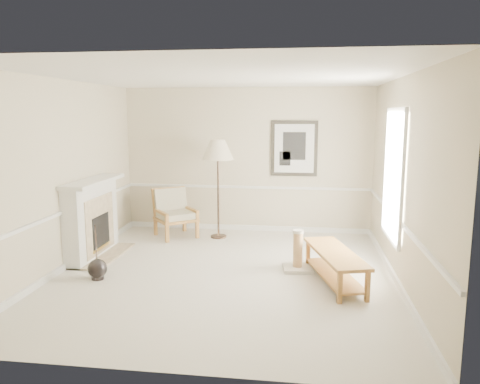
{
  "coord_description": "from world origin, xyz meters",
  "views": [
    {
      "loc": [
        1.14,
        -6.63,
        2.39
      ],
      "look_at": [
        0.14,
        0.7,
        1.14
      ],
      "focal_mm": 35.0,
      "sensor_mm": 36.0,
      "label": 1
    }
  ],
  "objects_px": {
    "bench": "(335,262)",
    "scratching_post": "(298,257)",
    "floor_lamp": "(218,152)",
    "armchair": "(174,211)",
    "floor_vase": "(97,269)"
  },
  "relations": [
    {
      "from": "bench",
      "to": "scratching_post",
      "type": "xyz_separation_m",
      "value": [
        -0.53,
        0.48,
        -0.11
      ]
    },
    {
      "from": "armchair",
      "to": "floor_lamp",
      "type": "xyz_separation_m",
      "value": [
        0.9,
        -0.02,
        1.15
      ]
    },
    {
      "from": "floor_lamp",
      "to": "scratching_post",
      "type": "xyz_separation_m",
      "value": [
        1.56,
        -1.73,
        -1.46
      ]
    },
    {
      "from": "bench",
      "to": "scratching_post",
      "type": "distance_m",
      "value": 0.72
    },
    {
      "from": "bench",
      "to": "floor_vase",
      "type": "bearing_deg",
      "value": -174.37
    },
    {
      "from": "floor_vase",
      "to": "bench",
      "type": "relative_size",
      "value": 0.49
    },
    {
      "from": "armchair",
      "to": "bench",
      "type": "height_order",
      "value": "armchair"
    },
    {
      "from": "armchair",
      "to": "scratching_post",
      "type": "bearing_deg",
      "value": -73.54
    },
    {
      "from": "scratching_post",
      "to": "floor_lamp",
      "type": "bearing_deg",
      "value": 131.9
    },
    {
      "from": "floor_vase",
      "to": "floor_lamp",
      "type": "height_order",
      "value": "floor_lamp"
    },
    {
      "from": "floor_vase",
      "to": "floor_lamp",
      "type": "distance_m",
      "value": 3.24
    },
    {
      "from": "floor_lamp",
      "to": "bench",
      "type": "bearing_deg",
      "value": -46.66
    },
    {
      "from": "bench",
      "to": "scratching_post",
      "type": "height_order",
      "value": "scratching_post"
    },
    {
      "from": "scratching_post",
      "to": "armchair",
      "type": "bearing_deg",
      "value": 144.4
    },
    {
      "from": "floor_vase",
      "to": "armchair",
      "type": "bearing_deg",
      "value": 80.54
    }
  ]
}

